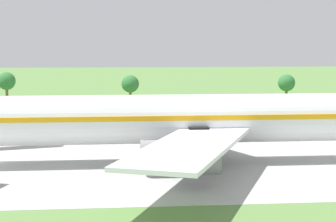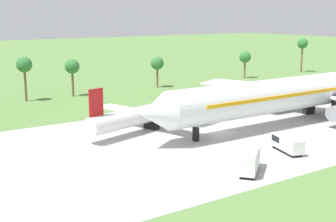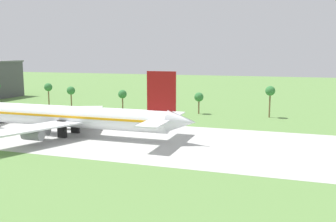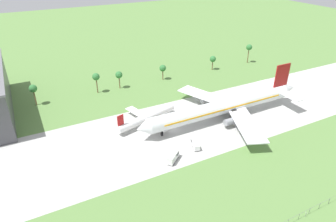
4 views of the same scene
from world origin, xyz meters
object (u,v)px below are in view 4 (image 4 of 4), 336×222
Objects in this scene: jet_airliner at (226,106)px; no_stopping_sign at (306,214)px; baggage_tug at (173,157)px; regional_aircraft at (147,118)px; catering_van at (195,144)px.

no_stopping_sign is at bearing -104.12° from jet_airliner.
baggage_tug is at bearing 117.85° from no_stopping_sign.
no_stopping_sign is (20.00, -37.86, -0.54)m from baggage_tug.
jet_airliner is at bearing 75.88° from no_stopping_sign.
jet_airliner is 55.46m from no_stopping_sign.
regional_aircraft is at bearing 85.84° from baggage_tug.
regional_aircraft is at bearing 105.67° from no_stopping_sign.
no_stopping_sign is (-13.49, -53.61, -4.47)m from jet_airliner.
baggage_tug is at bearing -154.81° from jet_airliner.
jet_airliner reaches higher than baggage_tug.
catering_van is at bearing -68.55° from regional_aircraft.
baggage_tug is 42.82m from no_stopping_sign.
regional_aircraft is 16.60× the size of no_stopping_sign.
jet_airliner reaches higher than no_stopping_sign.
baggage_tug reaches higher than no_stopping_sign.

